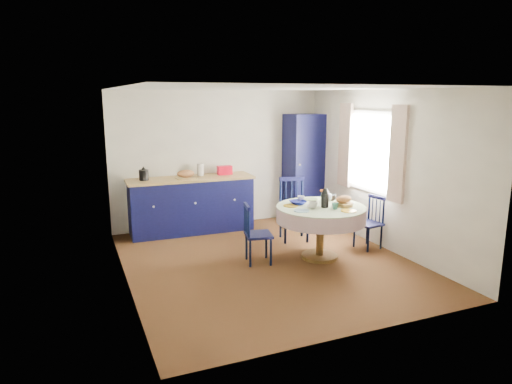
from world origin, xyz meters
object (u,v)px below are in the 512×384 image
mug_b (335,206)px  mug_d (301,199)px  dining_table (321,214)px  chair_left (256,233)px  kitchen_counter (191,204)px  mug_c (332,198)px  chair_right (370,222)px  chair_far (293,209)px  cobalt_bowl (298,203)px  pantry_cabinet (304,167)px  mug_a (313,205)px

mug_b → mug_d: (-0.26, 0.56, 0.01)m
dining_table → chair_left: dining_table is taller
kitchen_counter → mug_c: bearing=-44.6°
kitchen_counter → chair_right: size_ratio=2.64×
chair_far → cobalt_bowl: bearing=-100.4°
chair_right → chair_left: bearing=-101.7°
pantry_cabinet → chair_far: pantry_cabinet is taller
dining_table → chair_right: 1.00m
kitchen_counter → mug_a: 2.52m
dining_table → mug_c: size_ratio=11.04×
chair_right → mug_a: size_ratio=6.71×
chair_far → chair_right: size_ratio=1.24×
mug_b → mug_c: (0.25, 0.49, 0.00)m
mug_a → mug_c: 0.61m
chair_right → mug_d: mug_d is taller
kitchen_counter → mug_d: kitchen_counter is taller
chair_left → mug_b: bearing=-99.3°
chair_far → mug_c: bearing=-55.3°
kitchen_counter → mug_d: (1.28, -1.76, 0.35)m
mug_d → cobalt_bowl: mug_d is taller
mug_b → chair_left: bearing=159.1°
chair_left → pantry_cabinet: bearing=-31.6°
kitchen_counter → mug_a: (1.27, -2.15, 0.34)m
chair_right → mug_b: bearing=-78.6°
pantry_cabinet → mug_d: bearing=-125.1°
mug_d → mug_b: bearing=-65.3°
chair_left → mug_d: bearing=-67.9°
cobalt_bowl → chair_left: bearing=-175.9°
dining_table → mug_a: size_ratio=10.51×
chair_right → cobalt_bowl: 1.31m
mug_d → pantry_cabinet: bearing=60.5°
kitchen_counter → chair_left: size_ratio=2.53×
chair_left → mug_a: 0.93m
dining_table → chair_right: (0.97, 0.11, -0.25)m
kitchen_counter → cobalt_bowl: (1.17, -1.86, 0.32)m
pantry_cabinet → chair_left: size_ratio=2.33×
cobalt_bowl → mug_a: bearing=-70.7°
chair_far → chair_right: 1.28m
mug_d → kitchen_counter: bearing=126.0°
chair_left → cobalt_bowl: 0.80m
mug_b → pantry_cabinet: bearing=72.1°
mug_a → mug_c: mug_a is taller
kitchen_counter → mug_b: kitchen_counter is taller
mug_a → cobalt_bowl: size_ratio=0.51×
pantry_cabinet → chair_right: (0.12, -2.02, -0.60)m
kitchen_counter → dining_table: size_ratio=1.69×
chair_left → mug_b: 1.21m
mug_b → mug_d: mug_d is taller
chair_right → mug_c: size_ratio=7.05×
pantry_cabinet → mug_b: size_ratio=20.98×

